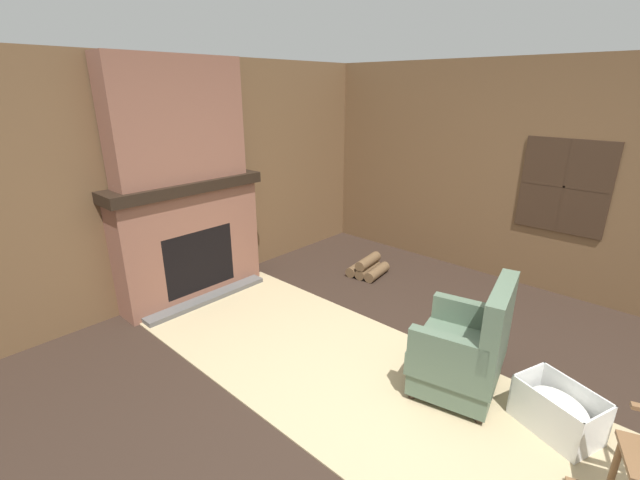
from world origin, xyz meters
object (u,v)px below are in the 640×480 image
(oil_lamp_vase, at_px, (118,179))
(firewood_stack, at_px, (368,268))
(armchair, at_px, (464,352))
(storage_case, at_px, (226,167))
(laundry_basket, at_px, (558,410))

(oil_lamp_vase, bearing_deg, firewood_stack, 64.57)
(firewood_stack, distance_m, oil_lamp_vase, 2.94)
(armchair, height_order, storage_case, storage_case)
(firewood_stack, relative_size, storage_case, 1.73)
(storage_case, bearing_deg, laundry_basket, -0.26)
(laundry_basket, bearing_deg, armchair, -174.45)
(firewood_stack, bearing_deg, oil_lamp_vase, -115.43)
(laundry_basket, relative_size, storage_case, 2.14)
(armchair, relative_size, oil_lamp_vase, 3.10)
(armchair, distance_m, storage_case, 3.11)
(armchair, distance_m, laundry_basket, 0.68)
(oil_lamp_vase, height_order, storage_case, oil_lamp_vase)
(oil_lamp_vase, xyz_separation_m, storage_case, (0.00, 1.19, -0.05))
(armchair, bearing_deg, laundry_basket, 173.82)
(armchair, relative_size, laundry_basket, 1.56)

